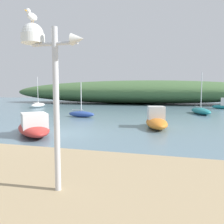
# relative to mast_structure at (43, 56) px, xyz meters

# --- Properties ---
(ground_plane) EXTENTS (120.00, 120.00, 0.00)m
(ground_plane) POSITION_rel_mast_structure_xyz_m (-3.48, 6.57, -2.95)
(ground_plane) COLOR slate
(distant_hill) EXTENTS (49.29, 13.66, 4.29)m
(distant_hill) POSITION_rel_mast_structure_xyz_m (-4.59, 37.12, -0.81)
(distant_hill) COLOR #476B3D
(distant_hill) RESTS_ON ground
(mast_structure) EXTENTS (1.33, 0.46, 3.41)m
(mast_structure) POSITION_rel_mast_structure_xyz_m (0.00, 0.00, 0.00)
(mast_structure) COLOR silver
(mast_structure) RESTS_ON beach_sand
(seagull_on_radar) EXTENTS (0.15, 0.35, 0.25)m
(seagull_on_radar) POSITION_rel_mast_structure_xyz_m (-0.22, -0.02, 0.79)
(seagull_on_radar) COLOR orange
(seagull_on_radar) RESTS_ON mast_structure
(sailboat_by_sandbar) EXTENTS (1.37, 3.40, 4.27)m
(sailboat_by_sandbar) POSITION_rel_mast_structure_xyz_m (-15.55, 22.92, -2.60)
(sailboat_by_sandbar) COLOR white
(sailboat_by_sandbar) RESTS_ON ground
(sailboat_mid_channel) EXTENTS (2.64, 1.27, 3.04)m
(sailboat_mid_channel) POSITION_rel_mast_structure_xyz_m (-5.13, 13.82, -2.67)
(sailboat_mid_channel) COLOR #2D4C9E
(sailboat_mid_channel) RESTS_ON ground
(sailboat_east_reach) EXTENTS (2.11, 4.51, 4.14)m
(sailboat_east_reach) POSITION_rel_mast_structure_xyz_m (5.34, 19.35, -2.63)
(sailboat_east_reach) COLOR teal
(sailboat_east_reach) RESTS_ON ground
(motorboat_west_reach) EXTENTS (3.90, 4.13, 1.16)m
(motorboat_west_reach) POSITION_rel_mast_structure_xyz_m (-4.39, 5.87, -2.52)
(motorboat_west_reach) COLOR #B72D28
(motorboat_west_reach) RESTS_ON ground
(motorboat_outer_mooring) EXTENTS (1.86, 3.54, 1.32)m
(motorboat_outer_mooring) POSITION_rel_mast_structure_xyz_m (1.63, 9.72, -2.48)
(motorboat_outer_mooring) COLOR orange
(motorboat_outer_mooring) RESTS_ON ground
(motorboat_centre_water) EXTENTS (2.58, 1.46, 1.45)m
(motorboat_centre_water) POSITION_rel_mast_structure_xyz_m (8.90, 26.84, -2.45)
(motorboat_centre_water) COLOR teal
(motorboat_centre_water) RESTS_ON ground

